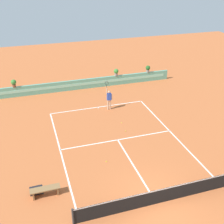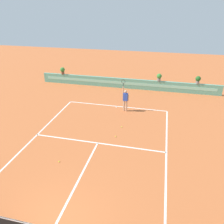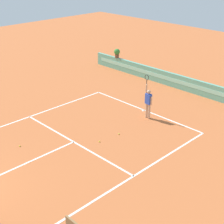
# 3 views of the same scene
# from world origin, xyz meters

# --- Properties ---
(ground_plane) EXTENTS (60.00, 60.00, 0.00)m
(ground_plane) POSITION_xyz_m (0.00, 6.00, 0.00)
(ground_plane) COLOR #BC6033
(court_lines) EXTENTS (8.32, 11.94, 0.01)m
(court_lines) POSITION_xyz_m (0.00, 6.72, 0.00)
(court_lines) COLOR white
(court_lines) RESTS_ON ground
(net) EXTENTS (8.92, 0.10, 1.00)m
(net) POSITION_xyz_m (0.00, 0.00, 0.51)
(net) COLOR #333333
(net) RESTS_ON ground
(back_wall_barrier) EXTENTS (18.00, 0.21, 1.00)m
(back_wall_barrier) POSITION_xyz_m (0.00, 16.39, 0.50)
(back_wall_barrier) COLOR #60A88E
(back_wall_barrier) RESTS_ON ground
(bench_courtside) EXTENTS (1.60, 0.44, 0.51)m
(bench_courtside) POSITION_xyz_m (-5.47, 2.36, 0.38)
(bench_courtside) COLOR olive
(bench_courtside) RESTS_ON ground
(gear_bag) EXTENTS (0.71, 0.37, 0.36)m
(gear_bag) POSITION_xyz_m (-5.93, 2.72, 0.18)
(gear_bag) COLOR black
(gear_bag) RESTS_ON ground
(tennis_player) EXTENTS (0.62, 0.25, 2.58)m
(tennis_player) POSITION_xyz_m (0.83, 11.21, 1.05)
(tennis_player) COLOR tan
(tennis_player) RESTS_ON ground
(tennis_ball_near_baseline) EXTENTS (0.07, 0.07, 0.07)m
(tennis_ball_near_baseline) POSITION_xyz_m (1.06, 8.60, 0.03)
(tennis_ball_near_baseline) COLOR #CCE033
(tennis_ball_near_baseline) RESTS_ON ground
(tennis_ball_mid_court) EXTENTS (0.07, 0.07, 0.07)m
(tennis_ball_mid_court) POSITION_xyz_m (0.93, 7.32, 0.03)
(tennis_ball_mid_court) COLOR #CCE033
(tennis_ball_mid_court) RESTS_ON ground
(tennis_ball_by_sideline) EXTENTS (0.07, 0.07, 0.07)m
(tennis_ball_by_sideline) POSITION_xyz_m (-1.51, 4.21, 0.03)
(tennis_ball_by_sideline) COLOR #CCE033
(tennis_ball_by_sideline) RESTS_ON ground
(potted_plant_right) EXTENTS (0.48, 0.48, 0.72)m
(potted_plant_right) POSITION_xyz_m (3.19, 16.39, 1.41)
(potted_plant_right) COLOR gray
(potted_plant_right) RESTS_ON back_wall_barrier
(potted_plant_far_right) EXTENTS (0.48, 0.48, 0.72)m
(potted_plant_far_right) POSITION_xyz_m (6.71, 16.39, 1.41)
(potted_plant_far_right) COLOR gray
(potted_plant_far_right) RESTS_ON back_wall_barrier
(potted_plant_far_left) EXTENTS (0.48, 0.48, 0.72)m
(potted_plant_far_left) POSITION_xyz_m (-6.80, 16.39, 1.41)
(potted_plant_far_left) COLOR brown
(potted_plant_far_left) RESTS_ON back_wall_barrier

